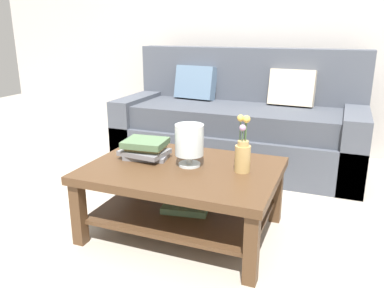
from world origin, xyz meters
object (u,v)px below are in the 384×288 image
at_px(coffee_table, 183,184).
at_px(flower_pitcher, 243,152).
at_px(couch, 239,125).
at_px(book_stack_main, 145,149).
at_px(glass_hurricane_vase, 190,141).

relative_size(coffee_table, flower_pitcher, 3.40).
distance_m(couch, book_stack_main, 1.38).
bearing_deg(coffee_table, book_stack_main, 168.37).
xyz_separation_m(glass_hurricane_vase, flower_pitcher, (0.32, 0.02, -0.03)).
height_order(couch, book_stack_main, couch).
bearing_deg(book_stack_main, glass_hurricane_vase, -4.99).
relative_size(couch, coffee_table, 1.92).
bearing_deg(couch, glass_hurricane_vase, -87.82).
relative_size(book_stack_main, glass_hurricane_vase, 1.21).
distance_m(coffee_table, book_stack_main, 0.34).
height_order(coffee_table, glass_hurricane_vase, glass_hurricane_vase).
relative_size(glass_hurricane_vase, flower_pitcher, 0.76).
distance_m(coffee_table, flower_pitcher, 0.43).
distance_m(couch, coffee_table, 1.40).
relative_size(book_stack_main, flower_pitcher, 0.93).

